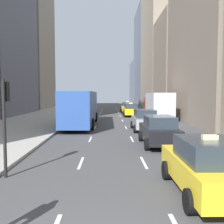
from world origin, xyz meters
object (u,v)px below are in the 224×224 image
Objects in this scene: sedan_black_near at (144,120)px; traffic_light_pole at (5,112)px; taxi_second at (206,166)px; box_truck at (158,105)px; taxi_third at (131,110)px; city_bus at (81,107)px; sedan_silver_behind at (159,130)px; taxi_lead at (127,107)px.

traffic_light_pole reaches higher than sedan_black_near.
taxi_second is 23.10m from box_truck.
taxi_third reaches higher than sedan_black_near.
box_truck is 23.18m from traffic_light_pole.
city_bus is at bearing -119.22° from taxi_third.
taxi_second is 0.38× the size of city_bus.
taxi_second is 7.51m from sedan_silver_behind.
sedan_black_near is at bearing -90.00° from taxi_third.
taxi_third is 5.24m from box_truck.
sedan_silver_behind is 0.53× the size of box_truck.
traffic_light_pole is at bearing 165.04° from taxi_second.
taxi_third is 0.52× the size of box_truck.
sedan_silver_behind is at bearing -59.99° from city_bus.
taxi_lead reaches higher than sedan_silver_behind.
taxi_third is at bearing 90.00° from sedan_silver_behind.
taxi_third is 11.53m from city_bus.
taxi_second is (0.00, -33.41, 0.00)m from taxi_lead.
taxi_lead is at bearing 70.87° from city_bus.
sedan_black_near is 6.67m from city_bus.
sedan_silver_behind is 11.26m from city_bus.
sedan_black_near is (0.00, 13.74, 0.01)m from taxi_second.
taxi_third is at bearing 75.15° from traffic_light_pole.
sedan_black_near is at bearing 90.00° from sedan_silver_behind.
taxi_lead is 1.00× the size of taxi_second.
city_bus is (-5.61, -10.03, 0.91)m from taxi_third.
taxi_second and taxi_third have the same top height.
traffic_light_pole is at bearing -114.34° from box_truck.
taxi_third is 1.22× the size of traffic_light_pole.
taxi_lead is 0.99× the size of sedan_silver_behind.
taxi_third is 1.00× the size of sedan_black_near.
sedan_black_near is 9.62m from box_truck.
box_truck is at bearing 83.03° from taxi_second.
taxi_third is (0.00, -6.15, 0.00)m from taxi_lead.
sedan_silver_behind is 15.67m from box_truck.
box_truck reaches higher than taxi_lead.
city_bus is 3.22× the size of traffic_light_pole.
box_truck is (2.80, 9.17, 0.82)m from sedan_black_near.
taxi_second is at bearing -14.96° from traffic_light_pole.
traffic_light_pole is (-6.75, 1.80, 1.53)m from taxi_second.
city_bus is at bearing 108.04° from taxi_second.
sedan_silver_behind is at bearing 90.00° from taxi_second.
box_truck is at bearing 34.04° from city_bus.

